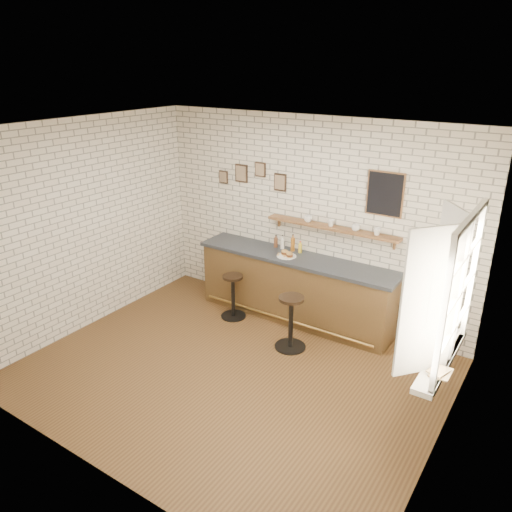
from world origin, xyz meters
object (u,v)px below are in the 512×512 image
object	(u,v)px
shelf_cup_c	(356,228)
book_lower	(431,370)
bar_stool_right	(291,321)
shelf_cup_b	(331,223)
book_upper	(432,367)
bar_counter	(295,288)
bitters_bottle_brown	(276,242)
ciabatta_sandwich	(287,253)
bar_stool_left	(233,295)
sandwich_plate	(286,256)
bitters_bottle_white	(282,243)
bitters_bottle_amber	(293,244)
condiment_bottle_yellow	(300,248)
shelf_cup_a	(308,219)
shelf_cup_d	(377,231)

from	to	relation	value
shelf_cup_c	book_lower	distance (m)	2.56
bar_stool_right	shelf_cup_b	world-z (taller)	shelf_cup_b
book_upper	bar_stool_right	bearing A→B (deg)	174.16
bar_counter	bitters_bottle_brown	xyz separation A→B (m)	(-0.45, 0.17, 0.58)
ciabatta_sandwich	bar_stool_left	size ratio (longest dim) A/B	0.35
shelf_cup_b	shelf_cup_c	bearing A→B (deg)	-72.84
bar_counter	shelf_cup_b	xyz separation A→B (m)	(0.44, 0.20, 1.04)
shelf_cup_c	book_lower	bearing A→B (deg)	-110.91
sandwich_plate	bitters_bottle_white	distance (m)	0.34
bitters_bottle_brown	book_lower	size ratio (longest dim) A/B	0.79
bitters_bottle_amber	bar_stool_left	bearing A→B (deg)	-134.49
bitters_bottle_white	bitters_bottle_amber	size ratio (longest dim) A/B	0.82
condiment_bottle_yellow	shelf_cup_b	distance (m)	0.65
bar_stool_right	shelf_cup_a	distance (m)	1.52
bitters_bottle_white	book_upper	bearing A→B (deg)	-33.91
bar_counter	sandwich_plate	bearing A→B (deg)	-148.34
ciabatta_sandwich	book_upper	bearing A→B (deg)	-32.45
bar_counter	bar_stool_left	size ratio (longest dim) A/B	4.50
bitters_bottle_brown	sandwich_plate	bearing A→B (deg)	-36.21
sandwich_plate	shelf_cup_b	bearing A→B (deg)	26.28
shelf_cup_c	bar_counter	bearing A→B (deg)	132.62
bitters_bottle_brown	shelf_cup_d	size ratio (longest dim) A/B	1.88
shelf_cup_a	book_upper	xyz separation A→B (m)	(2.35, -1.88, -0.59)
bar_counter	bitters_bottle_white	xyz separation A→B (m)	(-0.33, 0.17, 0.59)
book_lower	book_upper	bearing A→B (deg)	90.72
ciabatta_sandwich	bitters_bottle_brown	xyz separation A→B (m)	(-0.34, 0.25, 0.03)
shelf_cup_a	shelf_cup_d	world-z (taller)	shelf_cup_d
shelf_cup_b	book_upper	distance (m)	2.80
sandwich_plate	shelf_cup_d	size ratio (longest dim) A/B	2.71
bar_counter	condiment_bottle_yellow	world-z (taller)	condiment_bottle_yellow
condiment_bottle_yellow	bar_stool_left	size ratio (longest dim) A/B	0.26
book_lower	bitters_bottle_amber	bearing A→B (deg)	144.77
sandwich_plate	bar_stool_right	bearing A→B (deg)	-54.87
bitters_bottle_white	condiment_bottle_yellow	xyz separation A→B (m)	(0.31, 0.00, -0.01)
shelf_cup_d	bitters_bottle_white	bearing A→B (deg)	178.80
bar_counter	bitters_bottle_amber	world-z (taller)	bitters_bottle_amber
bar_counter	bitters_bottle_white	size ratio (longest dim) A/B	14.28
bar_counter	shelf_cup_b	bearing A→B (deg)	24.74
shelf_cup_c	bar_stool_left	bearing A→B (deg)	141.72
book_upper	ciabatta_sandwich	bearing A→B (deg)	165.74
bar_stool_right	book_lower	world-z (taller)	book_lower
condiment_bottle_yellow	shelf_cup_d	world-z (taller)	shelf_cup_d
shelf_cup_a	shelf_cup_d	distance (m)	1.04
ciabatta_sandwich	bar_stool_right	size ratio (longest dim) A/B	0.31
bitters_bottle_brown	shelf_cup_c	world-z (taller)	shelf_cup_c
shelf_cup_d	book_lower	bearing A→B (deg)	-57.62
bitters_bottle_white	bitters_bottle_amber	bearing A→B (deg)	0.00
book_lower	bar_stool_left	bearing A→B (deg)	160.08
ciabatta_sandwich	bitters_bottle_amber	distance (m)	0.26
bitters_bottle_amber	bar_stool_left	size ratio (longest dim) A/B	0.38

